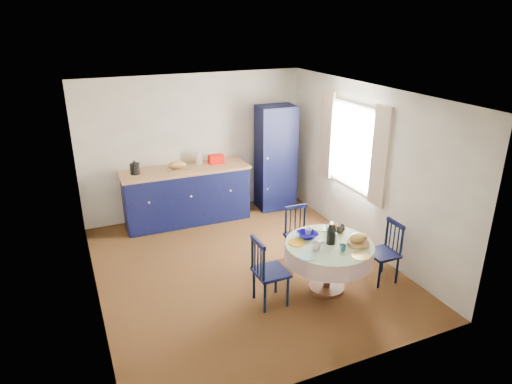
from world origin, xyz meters
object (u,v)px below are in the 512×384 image
Objects in this scene: chair_right at (385,251)px; mug_c at (340,229)px; mug_d at (308,231)px; cobalt_bowl at (307,235)px; kitchen_counter at (187,194)px; pantry_cabinet at (276,158)px; dining_table at (330,251)px; chair_left at (268,271)px; mug_a at (316,246)px; mug_b at (343,248)px; chair_far at (298,234)px.

mug_c is (-0.54, 0.31, 0.31)m from chair_right.
mug_d is 0.09m from cobalt_bowl.
kitchen_counter is 1.75m from pantry_cabinet.
chair_right is 1.11m from cobalt_bowl.
mug_d is (-0.13, 0.34, 0.16)m from dining_table.
dining_table is 4.11× the size of cobalt_bowl.
chair_left is at bearing -93.79° from chair_right.
mug_c is at bearing -81.63° from chair_left.
mug_a reaches higher than mug_b.
pantry_cabinet is 14.37× the size of mug_c.
chair_far reaches higher than mug_c.
mug_d is at bearing -67.35° from kitchen_counter.
chair_far is at bearing 73.95° from mug_a.
mug_c is (1.15, 0.17, 0.27)m from chair_left.
mug_b is at bearing -107.30° from chair_left.
chair_far is at bearing -59.56° from kitchen_counter.
mug_b is at bearing -68.33° from kitchen_counter.
mug_b is at bearing -66.34° from cobalt_bowl.
dining_table reaches higher than mug_b.
chair_right is at bearing -55.31° from kitchen_counter.
mug_d is at bearing -102.91° from pantry_cabinet.
chair_right is at bearing -6.37° from dining_table.
pantry_cabinet is 15.82× the size of mug_a.
cobalt_bowl is (-0.22, 0.50, -0.01)m from mug_b.
mug_d is at bearing 110.48° from dining_table.
kitchen_counter is 16.39× the size of mug_c.
chair_far is 9.18× the size of mug_b.
kitchen_counter reaches higher than cobalt_bowl.
mug_c is at bearing -118.94° from chair_right.
kitchen_counter reaches higher than mug_d.
chair_right reaches higher than mug_d.
chair_left is at bearing -134.05° from chair_far.
dining_table reaches higher than chair_right.
mug_a is 0.44× the size of cobalt_bowl.
chair_far reaches higher than mug_d.
chair_far is 0.98× the size of chair_right.
chair_far is at bearing 113.84° from mug_c.
cobalt_bowl is at bearing -71.61° from chair_left.
cobalt_bowl is (-0.77, -2.53, -0.24)m from pantry_cabinet.
mug_b is 0.59m from mug_d.
mug_a is 1.33× the size of mug_b.
chair_right is at bearing -45.57° from chair_far.
chair_left is 9.23× the size of mug_d.
mug_d is 0.36× the size of cobalt_bowl.
chair_far is (0.87, 0.80, -0.04)m from chair_left.
mug_c is 0.48m from cobalt_bowl.
mug_a is at bearing -164.68° from dining_table.
chair_left is 1.08× the size of chair_right.
pantry_cabinet is at bearing -174.45° from chair_right.
dining_table is 1.34× the size of chair_right.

